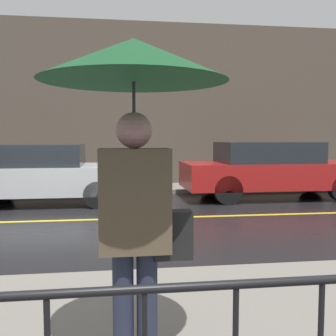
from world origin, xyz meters
The scene contains 7 objects.
ground_plane centered at (0.00, 0.00, 0.00)m, with size 80.00×80.00×0.00m, color black.
sidewalk_far centered at (0.00, 4.17, 0.06)m, with size 28.00×1.68×0.11m.
lane_marking centered at (0.00, 0.00, 0.00)m, with size 25.20×0.12×0.01m.
building_storefront centered at (0.00, 5.16, 2.64)m, with size 28.00×0.30×5.28m.
pedestrian centered at (1.26, -5.30, 1.80)m, with size 1.13×1.13×2.07m.
car_silver centered at (-0.56, 2.14, 0.73)m, with size 4.07×1.95×1.44m.
car_red centered at (5.25, 2.14, 0.77)m, with size 4.76×1.80×1.48m.
Camera 1 is at (1.13, -7.68, 1.60)m, focal length 42.00 mm.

